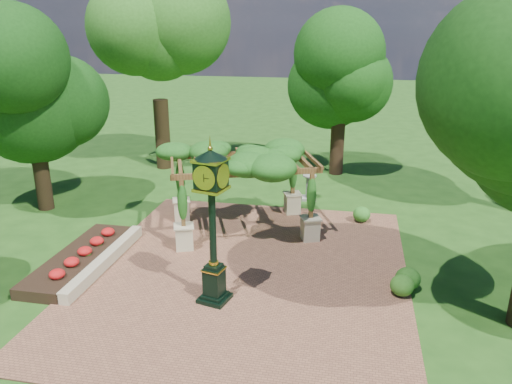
# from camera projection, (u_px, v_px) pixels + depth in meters

# --- Properties ---
(ground) EXTENTS (120.00, 120.00, 0.00)m
(ground) POSITION_uv_depth(u_px,v_px,m) (240.00, 288.00, 14.95)
(ground) COLOR #1E4714
(ground) RESTS_ON ground
(brick_plaza) EXTENTS (10.00, 12.00, 0.04)m
(brick_plaza) POSITION_uv_depth(u_px,v_px,m) (247.00, 272.00, 15.88)
(brick_plaza) COLOR brown
(brick_plaza) RESTS_ON ground
(border_wall) EXTENTS (0.35, 5.00, 0.40)m
(border_wall) POSITION_uv_depth(u_px,v_px,m) (105.00, 261.00, 16.20)
(border_wall) COLOR #C6B793
(border_wall) RESTS_ON ground
(flower_bed) EXTENTS (1.50, 5.00, 0.36)m
(flower_bed) POSITION_uv_depth(u_px,v_px,m) (80.00, 259.00, 16.38)
(flower_bed) COLOR red
(flower_bed) RESTS_ON ground
(pedestal_clock) EXTENTS (1.07, 1.07, 4.50)m
(pedestal_clock) POSITION_uv_depth(u_px,v_px,m) (212.00, 213.00, 13.36)
(pedestal_clock) COLOR black
(pedestal_clock) RESTS_ON brick_plaza
(pergola) EXTENTS (6.08, 4.94, 3.31)m
(pergola) POSITION_uv_depth(u_px,v_px,m) (242.00, 161.00, 18.25)
(pergola) COLOR beige
(pergola) RESTS_ON brick_plaza
(sundial) EXTENTS (0.69, 0.69, 1.14)m
(sundial) POSITION_uv_depth(u_px,v_px,m) (309.00, 189.00, 22.27)
(sundial) COLOR gray
(sundial) RESTS_ON ground
(shrub_front) EXTENTS (0.81, 0.81, 0.62)m
(shrub_front) POSITION_uv_depth(u_px,v_px,m) (402.00, 286.00, 14.38)
(shrub_front) COLOR #2D621C
(shrub_front) RESTS_ON brick_plaza
(shrub_mid) EXTENTS (0.96, 0.96, 0.67)m
(shrub_mid) POSITION_uv_depth(u_px,v_px,m) (408.00, 279.00, 14.72)
(shrub_mid) COLOR #225016
(shrub_mid) RESTS_ON brick_plaza
(shrub_back) EXTENTS (0.76, 0.76, 0.61)m
(shrub_back) POSITION_uv_depth(u_px,v_px,m) (362.00, 214.00, 19.72)
(shrub_back) COLOR #2B6C1F
(shrub_back) RESTS_ON brick_plaza
(tree_west_near) EXTENTS (4.64, 4.64, 7.62)m
(tree_west_near) POSITION_uv_depth(u_px,v_px,m) (29.00, 84.00, 19.65)
(tree_west_near) COLOR black
(tree_west_near) RESTS_ON ground
(tree_west_far) EXTENTS (4.82, 4.82, 9.57)m
(tree_west_far) POSITION_uv_depth(u_px,v_px,m) (157.00, 43.00, 25.26)
(tree_west_far) COLOR #302212
(tree_west_far) RESTS_ON ground
(tree_north) EXTENTS (4.07, 4.07, 7.71)m
(tree_north) POSITION_uv_depth(u_px,v_px,m) (341.00, 71.00, 24.60)
(tree_north) COLOR #321F14
(tree_north) RESTS_ON ground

